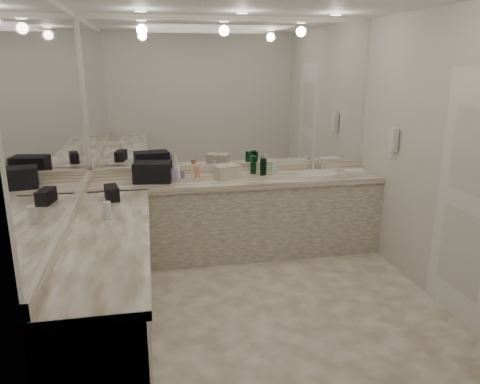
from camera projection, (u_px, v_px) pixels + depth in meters
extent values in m
plane|color=beige|center=(262.00, 304.00, 4.26)|extent=(3.20, 3.20, 0.00)
cube|color=beige|center=(232.00, 137.00, 5.33)|extent=(3.20, 0.02, 2.60)
cube|color=beige|center=(63.00, 174.00, 3.61)|extent=(0.02, 3.00, 2.60)
cube|color=beige|center=(437.00, 158.00, 4.21)|extent=(0.02, 3.00, 2.60)
cube|color=beige|center=(237.00, 219.00, 5.28)|extent=(3.20, 0.60, 0.84)
cube|color=#EFE2CC|center=(238.00, 180.00, 5.15)|extent=(3.20, 0.64, 0.06)
cube|color=beige|center=(109.00, 291.00, 3.62)|extent=(0.60, 2.40, 0.84)
cube|color=#EFE2CC|center=(106.00, 237.00, 3.50)|extent=(0.64, 2.42, 0.06)
cube|color=#EFE2CC|center=(233.00, 167.00, 5.40)|extent=(3.20, 0.04, 0.10)
cube|color=#EFE2CC|center=(71.00, 217.00, 3.71)|extent=(0.04, 3.00, 0.10)
cube|color=white|center=(232.00, 95.00, 5.19)|extent=(3.12, 0.01, 1.55)
cube|color=white|center=(59.00, 112.00, 3.48)|extent=(0.01, 2.92, 1.55)
cylinder|color=white|center=(319.00, 174.00, 5.33)|extent=(0.44, 0.44, 0.03)
cube|color=silver|center=(313.00, 164.00, 5.51)|extent=(0.24, 0.16, 0.14)
cube|color=white|center=(393.00, 140.00, 4.85)|extent=(0.06, 0.10, 0.24)
cube|color=white|center=(468.00, 200.00, 3.80)|extent=(0.02, 0.82, 2.10)
cube|color=black|center=(153.00, 171.00, 4.94)|extent=(0.42, 0.31, 0.22)
cube|color=black|center=(112.00, 193.00, 4.32)|extent=(0.16, 0.26, 0.13)
cube|color=beige|center=(227.00, 172.00, 5.07)|extent=(0.30, 0.24, 0.15)
cube|color=white|center=(354.00, 172.00, 5.33)|extent=(0.25, 0.19, 0.04)
cylinder|color=white|center=(107.00, 210.00, 3.79)|extent=(0.06, 0.06, 0.15)
imported|color=white|center=(177.00, 169.00, 5.04)|extent=(0.10, 0.10, 0.22)
imported|color=silver|center=(174.00, 171.00, 5.01)|extent=(0.11, 0.11, 0.20)
imported|color=#FFF18D|center=(228.00, 171.00, 5.07)|extent=(0.16, 0.16, 0.18)
cylinder|color=#0C5025|center=(263.00, 167.00, 5.23)|extent=(0.06, 0.06, 0.19)
cylinder|color=#0C5025|center=(264.00, 167.00, 5.26)|extent=(0.07, 0.07, 0.18)
cylinder|color=#0C5025|center=(253.00, 165.00, 5.31)|extent=(0.07, 0.07, 0.20)
cylinder|color=#E0B28C|center=(143.00, 178.00, 4.98)|extent=(0.06, 0.06, 0.07)
cylinder|color=#E57F66|center=(141.00, 176.00, 4.91)|extent=(0.05, 0.05, 0.14)
cylinder|color=silver|center=(273.00, 168.00, 5.28)|extent=(0.06, 0.06, 0.14)
cylinder|color=#9966B2|center=(183.00, 174.00, 5.14)|extent=(0.05, 0.05, 0.07)
cylinder|color=#E57F66|center=(197.00, 172.00, 5.14)|extent=(0.06, 0.06, 0.12)
cylinder|color=white|center=(218.00, 171.00, 5.22)|extent=(0.05, 0.05, 0.10)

